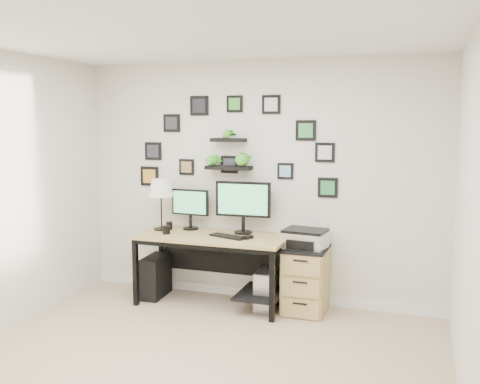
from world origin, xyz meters
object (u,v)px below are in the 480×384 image
at_px(monitor_left, 190,206).
at_px(pc_tower_grey, 266,289).
at_px(monitor_right, 243,203).
at_px(pc_tower_black, 156,276).
at_px(file_cabinet, 306,280).
at_px(printer, 305,238).
at_px(mug, 166,230).
at_px(desk, 216,246).
at_px(table_lamp, 161,189).

height_order(monitor_left, pc_tower_grey, monitor_left).
bearing_deg(pc_tower_grey, monitor_left, 170.96).
distance_m(monitor_right, pc_tower_black, 1.31).
height_order(monitor_right, pc_tower_grey, monitor_right).
distance_m(file_cabinet, printer, 0.43).
height_order(mug, pc_tower_grey, mug).
distance_m(monitor_left, file_cabinet, 1.51).
bearing_deg(mug, desk, 13.08).
height_order(pc_tower_black, pc_tower_grey, pc_tower_black).
bearing_deg(printer, table_lamp, 179.89).
xyz_separation_m(monitor_right, mug, (-0.77, -0.29, -0.29)).
distance_m(desk, pc_tower_black, 0.83).
relative_size(monitor_left, pc_tower_black, 0.99).
bearing_deg(mug, pc_tower_black, 148.83).
bearing_deg(monitor_left, printer, -5.18).
distance_m(pc_tower_black, pc_tower_grey, 1.28).
relative_size(table_lamp, mug, 6.31).
relative_size(desk, monitor_left, 3.55).
bearing_deg(mug, table_lamp, 128.95).
xyz_separation_m(desk, monitor_left, (-0.38, 0.18, 0.39)).
relative_size(monitor_left, monitor_right, 0.74).
xyz_separation_m(monitor_right, printer, (0.70, -0.10, -0.32)).
bearing_deg(pc_tower_black, printer, -1.64).
bearing_deg(pc_tower_black, file_cabinet, -1.87).
bearing_deg(pc_tower_grey, printer, 3.96).
xyz_separation_m(monitor_left, mug, (-0.14, -0.31, -0.22)).
bearing_deg(mug, monitor_right, 20.37).
distance_m(pc_tower_black, printer, 1.76).
bearing_deg(pc_tower_black, table_lamp, 47.48).
relative_size(mug, pc_tower_grey, 0.22).
distance_m(table_lamp, printer, 1.68).
relative_size(desk, printer, 3.54).
bearing_deg(desk, pc_tower_black, 179.81).
bearing_deg(pc_tower_grey, mug, -171.62).
height_order(desk, table_lamp, table_lamp).
bearing_deg(desk, table_lamp, 174.30).
bearing_deg(mug, file_cabinet, 6.90).
bearing_deg(file_cabinet, printer, 154.65).
bearing_deg(printer, file_cabinet, -25.35).
bearing_deg(pc_tower_grey, pc_tower_black, -178.46).
bearing_deg(monitor_right, file_cabinet, -8.50).
relative_size(table_lamp, pc_tower_black, 1.24).
xyz_separation_m(monitor_right, pc_tower_grey, (0.30, -0.13, -0.88)).
bearing_deg(desk, file_cabinet, 3.46).
height_order(monitor_left, mug, monitor_left).
xyz_separation_m(desk, monitor_right, (0.25, 0.16, 0.46)).
bearing_deg(printer, pc_tower_black, -177.89).
distance_m(monitor_left, pc_tower_black, 0.88).
height_order(desk, monitor_left, monitor_left).
distance_m(monitor_left, table_lamp, 0.37).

